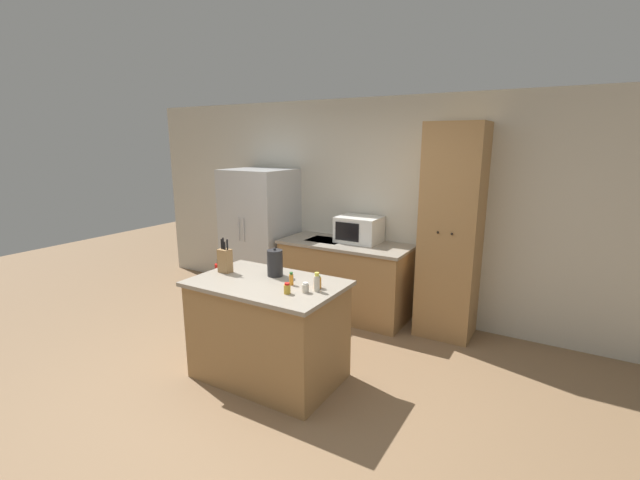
% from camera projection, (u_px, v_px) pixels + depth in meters
% --- Properties ---
extents(ground_plane, '(14.00, 14.00, 0.00)m').
position_uv_depth(ground_plane, '(263.00, 399.00, 3.56)').
color(ground_plane, '#846647').
extents(wall_back, '(7.20, 0.06, 2.60)m').
position_uv_depth(wall_back, '(378.00, 208.00, 5.22)').
color(wall_back, beige).
rests_on(wall_back, ground_plane).
extents(refrigerator, '(0.83, 0.77, 1.74)m').
position_uv_depth(refrigerator, '(261.00, 235.00, 5.73)').
color(refrigerator, '#B7BABC').
rests_on(refrigerator, ground_plane).
extents(back_counter, '(1.58, 0.70, 0.91)m').
position_uv_depth(back_counter, '(345.00, 278.00, 5.24)').
color(back_counter, '#9E7547').
rests_on(back_counter, ground_plane).
extents(pantry_cabinet, '(0.59, 0.53, 2.29)m').
position_uv_depth(pantry_cabinet, '(451.00, 233.00, 4.54)').
color(pantry_cabinet, '#9E7547').
rests_on(pantry_cabinet, ground_plane).
extents(kitchen_island, '(1.32, 0.84, 0.91)m').
position_uv_depth(kitchen_island, '(268.00, 330.00, 3.81)').
color(kitchen_island, '#9E7547').
rests_on(kitchen_island, ground_plane).
extents(microwave, '(0.51, 0.40, 0.31)m').
position_uv_depth(microwave, '(359.00, 229.00, 5.13)').
color(microwave, white).
rests_on(microwave, back_counter).
extents(knife_block, '(0.12, 0.08, 0.33)m').
position_uv_depth(knife_block, '(225.00, 260.00, 3.95)').
color(knife_block, '#9E7547').
rests_on(knife_block, kitchen_island).
extents(spice_bottle_tall_dark, '(0.06, 0.06, 0.10)m').
position_uv_depth(spice_bottle_tall_dark, '(318.00, 282.00, 3.54)').
color(spice_bottle_tall_dark, orange).
rests_on(spice_bottle_tall_dark, kitchen_island).
extents(spice_bottle_short_red, '(0.05, 0.05, 0.09)m').
position_uv_depth(spice_bottle_short_red, '(287.00, 289.00, 3.41)').
color(spice_bottle_short_red, gold).
rests_on(spice_bottle_short_red, kitchen_island).
extents(spice_bottle_amber_oil, '(0.04, 0.04, 0.11)m').
position_uv_depth(spice_bottle_amber_oil, '(291.00, 279.00, 3.61)').
color(spice_bottle_amber_oil, orange).
rests_on(spice_bottle_amber_oil, kitchen_island).
extents(spice_bottle_green_herb, '(0.06, 0.06, 0.08)m').
position_uv_depth(spice_bottle_green_herb, '(305.00, 288.00, 3.44)').
color(spice_bottle_green_herb, beige).
rests_on(spice_bottle_green_herb, kitchen_island).
extents(spice_bottle_pale_salt, '(0.05, 0.05, 0.16)m').
position_uv_depth(spice_bottle_pale_salt, '(317.00, 283.00, 3.46)').
color(spice_bottle_pale_salt, beige).
rests_on(spice_bottle_pale_salt, kitchen_island).
extents(kettle, '(0.14, 0.14, 0.26)m').
position_uv_depth(kettle, '(275.00, 263.00, 3.84)').
color(kettle, '#232326').
rests_on(kettle, kitchen_island).
extents(fire_extinguisher, '(0.12, 0.12, 0.49)m').
position_uv_depth(fire_extinguisher, '(220.00, 277.00, 6.04)').
color(fire_extinguisher, red).
rests_on(fire_extinguisher, ground_plane).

